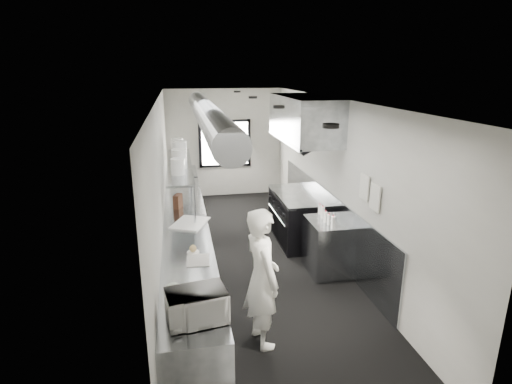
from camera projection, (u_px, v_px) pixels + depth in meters
name	position (u px, v px, depth m)	size (l,w,h in m)	color
floor	(252.00, 259.00, 7.40)	(3.00, 8.00, 0.01)	black
ceiling	(252.00, 100.00, 6.59)	(3.00, 8.00, 0.01)	silver
wall_back	(225.00, 143.00, 10.75)	(3.00, 0.02, 2.80)	#B0B0A7
wall_front	(343.00, 318.00, 3.23)	(3.00, 0.02, 2.80)	#B0B0A7
wall_left	(162.00, 188.00, 6.72)	(0.02, 8.00, 2.80)	#B0B0A7
wall_right	(336.00, 179.00, 7.26)	(0.02, 8.00, 2.80)	#B0B0A7
wall_cladding	(326.00, 219.00, 7.79)	(0.03, 5.50, 1.10)	gray
hvac_duct	(207.00, 114.00, 6.91)	(0.40, 0.40, 6.40)	gray
service_window	(225.00, 144.00, 10.72)	(1.36, 0.05, 1.25)	white
exhaust_hood	(304.00, 119.00, 7.56)	(0.81, 2.20, 0.88)	gray
prep_counter	(187.00, 253.00, 6.59)	(0.70, 6.00, 0.90)	gray
pass_shelf	(180.00, 166.00, 7.68)	(0.45, 3.00, 0.68)	gray
range	(298.00, 217.00, 8.11)	(0.88, 1.60, 0.94)	black
bottle_station	(328.00, 246.00, 6.81)	(0.65, 0.80, 0.90)	gray
far_work_table	(183.00, 189.00, 10.07)	(0.70, 1.20, 0.90)	gray
notice_sheet_a	(364.00, 187.00, 6.07)	(0.02, 0.28, 0.38)	beige
notice_sheet_b	(375.00, 197.00, 5.76)	(0.02, 0.28, 0.38)	beige
line_cook	(262.00, 278.00, 4.92)	(0.64, 0.42, 1.76)	white
microwave	(196.00, 306.00, 4.01)	(0.53, 0.40, 0.32)	white
deli_tub_a	(173.00, 290.00, 4.50)	(0.15, 0.15, 0.10)	#A7AFA2
deli_tub_b	(173.00, 296.00, 4.38)	(0.13, 0.13, 0.10)	#A7AFA2
newspaper	(198.00, 260.00, 5.31)	(0.29, 0.37, 0.01)	silver
small_plate	(193.00, 252.00, 5.53)	(0.17, 0.17, 0.01)	white
pastry	(193.00, 248.00, 5.52)	(0.10, 0.10, 0.10)	tan
cutting_board	(190.00, 223.00, 6.57)	(0.47, 0.63, 0.02)	silver
knife_block	(178.00, 201.00, 7.30)	(0.10, 0.22, 0.24)	#4C2B1A
plate_stack_a	(178.00, 167.00, 6.87)	(0.23, 0.23, 0.27)	white
plate_stack_b	(179.00, 159.00, 7.30)	(0.26, 0.26, 0.34)	white
plate_stack_c	(180.00, 151.00, 7.91)	(0.27, 0.27, 0.38)	white
plate_stack_d	(177.00, 147.00, 8.35)	(0.23, 0.23, 0.36)	white
squeeze_bottle_a	(333.00, 223.00, 6.35)	(0.06, 0.06, 0.19)	silver
squeeze_bottle_b	(329.00, 220.00, 6.50)	(0.06, 0.06, 0.17)	silver
squeeze_bottle_c	(325.00, 217.00, 6.61)	(0.06, 0.06, 0.18)	silver
squeeze_bottle_d	(323.00, 213.00, 6.79)	(0.07, 0.07, 0.20)	silver
squeeze_bottle_e	(320.00, 209.00, 6.98)	(0.06, 0.06, 0.17)	silver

